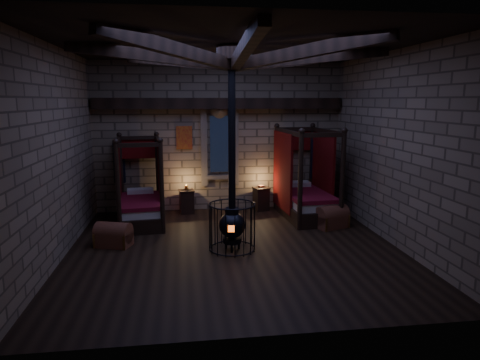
{
  "coord_description": "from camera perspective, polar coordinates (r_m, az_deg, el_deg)",
  "views": [
    {
      "loc": [
        -1.05,
        -8.69,
        3.14
      ],
      "look_at": [
        0.2,
        0.6,
        1.38
      ],
      "focal_mm": 32.0,
      "sensor_mm": 36.0,
      "label": 1
    }
  ],
  "objects": [
    {
      "name": "trunk_left",
      "position": [
        9.78,
        -16.52,
        -7.09
      ],
      "size": [
        0.85,
        0.67,
        0.54
      ],
      "rotation": [
        0.0,
        0.0,
        -0.31
      ],
      "color": "brown",
      "rests_on": "ground"
    },
    {
      "name": "trunk_right",
      "position": [
        10.95,
        12.11,
        -4.9
      ],
      "size": [
        0.91,
        0.75,
        0.58
      ],
      "rotation": [
        0.0,
        0.0,
        0.37
      ],
      "color": "brown",
      "rests_on": "ground"
    },
    {
      "name": "room",
      "position": [
        8.87,
        -0.88,
        14.52
      ],
      "size": [
        7.02,
        7.02,
        4.29
      ],
      "color": "black",
      "rests_on": "ground"
    },
    {
      "name": "nightstand_right",
      "position": [
        12.36,
        2.84,
        -2.49
      ],
      "size": [
        0.5,
        0.49,
        0.73
      ],
      "rotation": [
        0.0,
        0.0,
        0.26
      ],
      "color": "black",
      "rests_on": "ground"
    },
    {
      "name": "bed_right",
      "position": [
        11.78,
        8.63,
        -2.03
      ],
      "size": [
        1.32,
        2.34,
        2.37
      ],
      "rotation": [
        0.0,
        0.0,
        0.06
      ],
      "color": "black",
      "rests_on": "ground"
    },
    {
      "name": "nightstand_left",
      "position": [
        12.11,
        -7.12,
        -2.84
      ],
      "size": [
        0.46,
        0.44,
        0.81
      ],
      "rotation": [
        0.0,
        0.0,
        0.12
      ],
      "color": "black",
      "rests_on": "ground"
    },
    {
      "name": "stove",
      "position": [
        9.03,
        -1.05,
        -5.62
      ],
      "size": [
        0.99,
        0.99,
        4.05
      ],
      "rotation": [
        0.0,
        0.0,
        -0.17
      ],
      "color": "black",
      "rests_on": "ground"
    },
    {
      "name": "bed_left",
      "position": [
        11.36,
        -13.09,
        -2.91
      ],
      "size": [
        1.3,
        2.18,
        2.18
      ],
      "rotation": [
        0.0,
        0.0,
        0.1
      ],
      "color": "black",
      "rests_on": "ground"
    }
  ]
}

